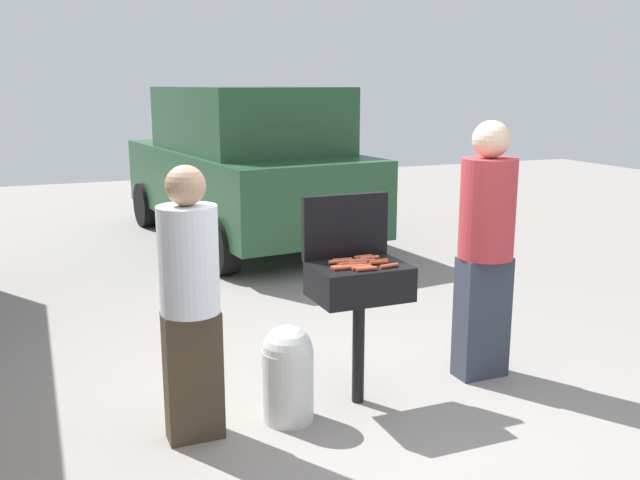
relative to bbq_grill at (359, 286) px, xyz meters
name	(u,v)px	position (x,y,z in m)	size (l,w,h in m)	color
ground_plane	(363,418)	(-0.07, -0.24, -0.79)	(24.00, 24.00, 0.00)	gray
bbq_grill	(359,286)	(0.00, 0.00, 0.00)	(0.60, 0.44, 0.94)	black
grill_lid_open	(345,226)	(0.00, 0.22, 0.35)	(0.60, 0.05, 0.42)	black
hot_dog_0	(378,262)	(0.11, -0.04, 0.16)	(0.03, 0.03, 0.13)	#AD4228
hot_dog_1	(362,268)	(-0.04, -0.13, 0.16)	(0.03, 0.03, 0.13)	#B74C33
hot_dog_2	(338,262)	(-0.12, 0.07, 0.16)	(0.03, 0.03, 0.13)	#C6593D
hot_dog_3	(357,261)	(0.01, 0.05, 0.16)	(0.03, 0.03, 0.13)	#C6593D
hot_dog_4	(366,269)	(-0.03, -0.16, 0.16)	(0.03, 0.03, 0.13)	#AD4228
hot_dog_5	(343,268)	(-0.15, -0.08, 0.16)	(0.03, 0.03, 0.13)	#AD4228
hot_dog_6	(357,264)	(-0.03, -0.03, 0.16)	(0.03, 0.03, 0.13)	#B74C33
hot_dog_7	(342,260)	(-0.07, 0.10, 0.16)	(0.03, 0.03, 0.13)	#AD4228
hot_dog_8	(365,261)	(0.05, 0.02, 0.16)	(0.03, 0.03, 0.13)	#B74C33
hot_dog_9	(363,257)	(0.09, 0.13, 0.16)	(0.03, 0.03, 0.13)	#AD4228
hot_dog_10	(341,267)	(-0.15, -0.05, 0.16)	(0.03, 0.03, 0.13)	#B74C33
hot_dog_11	(378,261)	(0.13, -0.01, 0.16)	(0.03, 0.03, 0.13)	#AD4228
hot_dog_12	(346,264)	(-0.09, 0.00, 0.16)	(0.03, 0.03, 0.13)	#B74C33
hot_dog_13	(389,266)	(0.14, -0.14, 0.16)	(0.03, 0.03, 0.13)	#AD4228
hot_dog_14	(369,258)	(0.12, 0.09, 0.16)	(0.03, 0.03, 0.13)	#C6593D
hot_dog_15	(360,266)	(-0.03, -0.08, 0.16)	(0.03, 0.03, 0.13)	#AD4228
propane_tank	(288,371)	(-0.52, -0.07, -0.47)	(0.32, 0.32, 0.62)	silver
person_left	(190,295)	(-1.10, -0.07, 0.09)	(0.34, 0.34, 1.63)	#3F3323
person_right	(486,242)	(1.00, 0.06, 0.20)	(0.38, 0.38, 1.82)	#333847
parked_minivan	(245,164)	(0.73, 5.02, 0.23)	(2.43, 4.59, 2.02)	#234C2D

